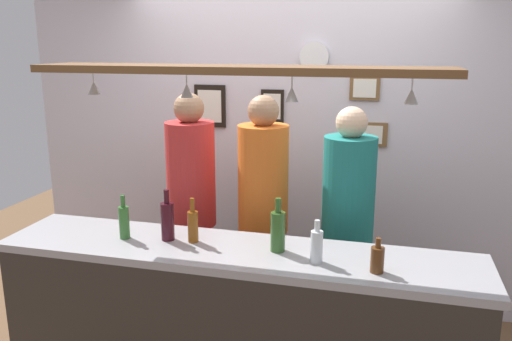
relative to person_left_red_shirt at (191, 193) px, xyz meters
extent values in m
cube|color=silver|center=(0.54, 0.74, 0.23)|extent=(4.40, 0.06, 2.60)
cube|color=#99999E|center=(0.54, -0.71, -0.11)|extent=(2.70, 0.55, 0.04)
cube|color=brown|center=(0.54, -0.66, 0.89)|extent=(2.20, 0.36, 0.04)
cylinder|color=silver|center=(-0.34, -0.60, 0.87)|extent=(0.06, 0.06, 0.00)
cylinder|color=silver|center=(-0.34, -0.60, 0.84)|extent=(0.01, 0.01, 0.06)
cone|color=silver|center=(-0.34, -0.60, 0.77)|extent=(0.07, 0.07, 0.08)
cylinder|color=silver|center=(0.25, -0.63, 0.87)|extent=(0.06, 0.06, 0.00)
cylinder|color=silver|center=(0.25, -0.63, 0.84)|extent=(0.01, 0.01, 0.06)
cone|color=silver|center=(0.25, -0.63, 0.77)|extent=(0.07, 0.07, 0.08)
cylinder|color=silver|center=(0.84, -0.70, 0.87)|extent=(0.06, 0.06, 0.00)
cylinder|color=silver|center=(0.84, -0.70, 0.84)|extent=(0.01, 0.01, 0.06)
cone|color=silver|center=(0.84, -0.70, 0.77)|extent=(0.07, 0.07, 0.08)
cylinder|color=silver|center=(1.42, -0.65, 0.87)|extent=(0.06, 0.06, 0.00)
cylinder|color=silver|center=(1.42, -0.65, 0.84)|extent=(0.01, 0.01, 0.06)
cone|color=silver|center=(1.42, -0.65, 0.77)|extent=(0.07, 0.07, 0.08)
cube|color=#2D334C|center=(0.00, 0.00, -0.65)|extent=(0.17, 0.18, 0.84)
cylinder|color=red|center=(0.00, 0.00, 0.13)|extent=(0.34, 0.34, 0.73)
sphere|color=#9E7556|center=(0.00, 0.00, 0.59)|extent=(0.21, 0.21, 0.21)
cube|color=#2D334C|center=(0.52, 0.00, -0.65)|extent=(0.17, 0.18, 0.84)
cylinder|color=orange|center=(0.52, 0.00, 0.13)|extent=(0.34, 0.34, 0.73)
sphere|color=#9E7556|center=(0.52, 0.00, 0.59)|extent=(0.21, 0.21, 0.21)
cube|color=#2D334C|center=(1.09, 0.00, -0.67)|extent=(0.17, 0.18, 0.81)
cylinder|color=#1E7A75|center=(1.09, 0.00, 0.09)|extent=(0.34, 0.34, 0.71)
sphere|color=beige|center=(1.09, 0.00, 0.54)|extent=(0.20, 0.20, 0.20)
cylinder|color=#336B2D|center=(-0.13, -0.71, 0.01)|extent=(0.06, 0.06, 0.19)
cylinder|color=#336B2D|center=(-0.13, -0.71, 0.14)|extent=(0.03, 0.03, 0.07)
cylinder|color=#512D14|center=(1.30, -0.82, -0.02)|extent=(0.07, 0.07, 0.13)
cylinder|color=#512D14|center=(1.30, -0.82, 0.07)|extent=(0.03, 0.03, 0.05)
cylinder|color=brown|center=(0.27, -0.67, 0.01)|extent=(0.06, 0.06, 0.18)
cylinder|color=brown|center=(0.27, -0.67, 0.14)|extent=(0.03, 0.03, 0.08)
cylinder|color=#2D5623|center=(0.77, -0.68, 0.03)|extent=(0.08, 0.08, 0.22)
cylinder|color=#2D5623|center=(0.77, -0.68, 0.18)|extent=(0.03, 0.03, 0.08)
cylinder|color=silver|center=(0.99, -0.77, 0.00)|extent=(0.06, 0.06, 0.17)
cylinder|color=silver|center=(0.99, -0.77, 0.12)|extent=(0.03, 0.03, 0.06)
cylinder|color=#380F19|center=(0.12, -0.67, 0.03)|extent=(0.08, 0.08, 0.22)
cylinder|color=#380F19|center=(0.12, -0.67, 0.18)|extent=(0.03, 0.03, 0.08)
cube|color=black|center=(0.42, 0.70, 0.54)|extent=(0.18, 0.02, 0.26)
cube|color=white|center=(0.42, 0.69, 0.54)|extent=(0.14, 0.01, 0.20)
cube|color=brown|center=(1.12, 0.70, 0.70)|extent=(0.22, 0.02, 0.18)
cube|color=white|center=(1.12, 0.69, 0.70)|extent=(0.17, 0.01, 0.14)
cube|color=brown|center=(1.16, 0.70, 0.35)|extent=(0.30, 0.02, 0.18)
cube|color=white|center=(1.16, 0.69, 0.35)|extent=(0.23, 0.01, 0.14)
cube|color=black|center=(-0.10, 0.70, 0.53)|extent=(0.26, 0.02, 0.34)
cube|color=white|center=(-0.10, 0.69, 0.53)|extent=(0.20, 0.01, 0.26)
cylinder|color=white|center=(0.74, 0.69, 0.92)|extent=(0.22, 0.03, 0.22)
camera|label=1|loc=(1.33, -3.28, 1.03)|focal=36.48mm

